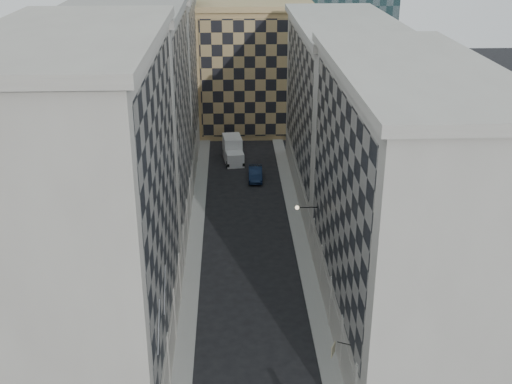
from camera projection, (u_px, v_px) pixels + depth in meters
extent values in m
cube|color=#989892|center=(195.00, 240.00, 63.99)|extent=(1.50, 100.00, 0.15)
cube|color=#989892|center=(300.00, 238.00, 64.40)|extent=(1.50, 100.00, 0.15)
cube|color=#A59F95|center=(87.00, 221.00, 41.82)|extent=(10.00, 22.00, 23.00)
cube|color=gray|center=(161.00, 198.00, 41.42)|extent=(0.25, 19.36, 18.00)
cube|color=#A59F95|center=(169.00, 344.00, 45.91)|extent=(0.45, 21.12, 3.20)
cube|color=#A59F95|center=(66.00, 37.00, 37.15)|extent=(10.80, 22.80, 0.70)
cylinder|color=#A59F95|center=(163.00, 362.00, 43.14)|extent=(0.90, 0.90, 4.40)
cylinder|color=#A59F95|center=(170.00, 315.00, 48.19)|extent=(0.90, 0.90, 4.40)
cylinder|color=#A59F95|center=(175.00, 277.00, 53.24)|extent=(0.90, 0.90, 4.40)
cube|color=gray|center=(133.00, 127.00, 62.22)|extent=(10.00, 22.00, 22.00)
cube|color=gray|center=(183.00, 111.00, 61.81)|extent=(0.25, 19.36, 17.00)
cube|color=gray|center=(187.00, 214.00, 66.11)|extent=(0.45, 21.12, 3.20)
cube|color=gray|center=(124.00, 6.00, 57.74)|extent=(10.80, 22.80, 0.70)
cylinder|color=gray|center=(180.00, 246.00, 58.29)|extent=(0.90, 0.90, 4.40)
cylinder|color=gray|center=(183.00, 220.00, 63.34)|extent=(0.90, 0.90, 4.40)
cylinder|color=gray|center=(187.00, 198.00, 68.39)|extent=(0.90, 0.90, 4.40)
cylinder|color=gray|center=(189.00, 178.00, 73.44)|extent=(0.90, 0.90, 4.40)
cube|color=#A59F95|center=(156.00, 79.00, 82.61)|extent=(10.00, 22.00, 21.00)
cube|color=gray|center=(194.00, 67.00, 82.21)|extent=(0.25, 19.36, 16.00)
cube|color=#A59F95|center=(196.00, 144.00, 86.31)|extent=(0.45, 21.12, 3.20)
cylinder|color=#A59F95|center=(192.00, 162.00, 78.49)|extent=(0.90, 0.90, 4.40)
cylinder|color=#A59F95|center=(194.00, 147.00, 83.54)|extent=(0.90, 0.90, 4.40)
cylinder|color=#A59F95|center=(196.00, 134.00, 88.59)|extent=(0.90, 0.90, 4.40)
cylinder|color=#A59F95|center=(197.00, 122.00, 93.64)|extent=(0.90, 0.90, 4.40)
cube|color=#ACA79E|center=(403.00, 210.00, 46.93)|extent=(10.00, 26.00, 20.00)
cube|color=gray|center=(338.00, 192.00, 46.15)|extent=(0.25, 22.88, 15.00)
cube|color=#ACA79E|center=(333.00, 309.00, 50.06)|extent=(0.45, 24.96, 3.20)
cube|color=#ACA79E|center=(417.00, 70.00, 42.85)|extent=(10.80, 26.80, 0.70)
cylinder|color=#ACA79E|center=(346.00, 343.00, 45.05)|extent=(0.90, 0.90, 4.40)
cylinder|color=#ACA79E|center=(335.00, 302.00, 49.83)|extent=(0.90, 0.90, 4.40)
cylinder|color=#ACA79E|center=(326.00, 268.00, 54.60)|extent=(0.90, 0.90, 4.40)
cylinder|color=#ACA79E|center=(318.00, 240.00, 59.38)|extent=(0.90, 0.90, 4.40)
cube|color=#ACA79E|center=(342.00, 113.00, 71.92)|extent=(10.00, 28.00, 19.00)
cube|color=gray|center=(299.00, 101.00, 71.14)|extent=(0.25, 24.64, 14.00)
cube|color=#ACA79E|center=(298.00, 179.00, 74.85)|extent=(0.45, 26.88, 3.20)
cube|color=#ACA79E|center=(347.00, 23.00, 68.04)|extent=(10.80, 28.80, 0.70)
cube|color=tan|center=(253.00, 68.00, 95.64)|extent=(16.00, 14.00, 18.00)
cube|color=tan|center=(255.00, 79.00, 89.12)|extent=(15.20, 0.25, 16.50)
cube|color=tan|center=(253.00, 3.00, 91.94)|extent=(16.80, 14.80, 0.80)
cube|color=#2B2621|center=(238.00, 20.00, 106.45)|extent=(6.00, 6.00, 28.00)
cylinder|color=gray|center=(159.00, 326.00, 36.97)|extent=(0.10, 2.33, 2.33)
cylinder|color=gray|center=(165.00, 290.00, 40.64)|extent=(0.10, 2.33, 2.33)
cylinder|color=black|center=(307.00, 207.00, 56.47)|extent=(1.80, 0.08, 0.08)
sphere|color=#FFE5B2|center=(297.00, 208.00, 56.43)|extent=(0.36, 0.36, 0.36)
cube|color=silver|center=(235.00, 159.00, 83.10)|extent=(2.46, 2.64, 1.80)
cube|color=silver|center=(232.00, 148.00, 85.21)|extent=(2.69, 3.84, 3.11)
cylinder|color=black|center=(228.00, 165.00, 82.41)|extent=(0.40, 0.93, 0.90)
cylinder|color=black|center=(243.00, 164.00, 82.70)|extent=(0.40, 0.93, 0.90)
cylinder|color=black|center=(224.00, 153.00, 86.60)|extent=(0.40, 0.93, 0.90)
cylinder|color=black|center=(239.00, 152.00, 86.88)|extent=(0.40, 0.93, 0.90)
imported|color=#101E3A|center=(255.00, 174.00, 78.66)|extent=(1.77, 4.81, 1.57)
cylinder|color=black|center=(344.00, 343.00, 41.61)|extent=(0.85, 0.44, 0.06)
cube|color=#BEB38B|center=(333.00, 350.00, 41.77)|extent=(0.40, 0.75, 0.79)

